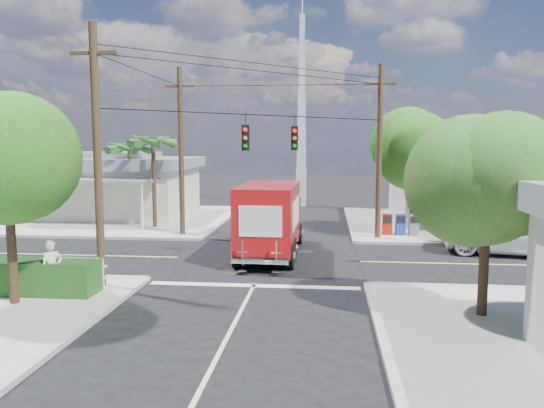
# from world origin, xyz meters

# --- Properties ---
(ground) EXTENTS (120.00, 120.00, 0.00)m
(ground) POSITION_xyz_m (0.00, 0.00, 0.00)
(ground) COLOR black
(ground) RESTS_ON ground
(sidewalk_ne) EXTENTS (14.12, 14.12, 0.14)m
(sidewalk_ne) POSITION_xyz_m (10.88, 10.88, 0.07)
(sidewalk_ne) COLOR #ABA69B
(sidewalk_ne) RESTS_ON ground
(sidewalk_nw) EXTENTS (14.12, 14.12, 0.14)m
(sidewalk_nw) POSITION_xyz_m (-10.88, 10.88, 0.07)
(sidewalk_nw) COLOR #ABA69B
(sidewalk_nw) RESTS_ON ground
(road_markings) EXTENTS (32.00, 32.00, 0.01)m
(road_markings) POSITION_xyz_m (0.00, -1.47, 0.01)
(road_markings) COLOR beige
(road_markings) RESTS_ON ground
(building_ne) EXTENTS (11.80, 10.20, 4.50)m
(building_ne) POSITION_xyz_m (12.50, 11.97, 2.32)
(building_ne) COLOR beige
(building_ne) RESTS_ON sidewalk_ne
(building_nw) EXTENTS (10.80, 10.20, 4.30)m
(building_nw) POSITION_xyz_m (-12.00, 12.46, 2.22)
(building_nw) COLOR beige
(building_nw) RESTS_ON sidewalk_nw
(radio_tower) EXTENTS (0.80, 0.80, 17.00)m
(radio_tower) POSITION_xyz_m (0.50, 20.00, 5.64)
(radio_tower) COLOR silver
(radio_tower) RESTS_ON ground
(tree_sw_front) EXTENTS (3.88, 3.78, 6.03)m
(tree_sw_front) POSITION_xyz_m (-6.99, -7.54, 4.33)
(tree_sw_front) COLOR #422D1C
(tree_sw_front) RESTS_ON sidewalk_sw
(tree_ne_front) EXTENTS (4.21, 4.14, 6.66)m
(tree_ne_front) POSITION_xyz_m (7.21, 6.76, 4.77)
(tree_ne_front) COLOR #422D1C
(tree_ne_front) RESTS_ON sidewalk_ne
(tree_ne_back) EXTENTS (3.77, 3.66, 5.82)m
(tree_ne_back) POSITION_xyz_m (9.81, 8.96, 4.19)
(tree_ne_back) COLOR #422D1C
(tree_ne_back) RESTS_ON sidewalk_ne
(tree_se) EXTENTS (3.67, 3.54, 5.62)m
(tree_se) POSITION_xyz_m (7.01, -7.24, 4.04)
(tree_se) COLOR #422D1C
(tree_se) RESTS_ON sidewalk_se
(palm_nw_front) EXTENTS (3.01, 3.08, 5.59)m
(palm_nw_front) POSITION_xyz_m (-7.50, 7.50, 5.04)
(palm_nw_front) COLOR #422D1C
(palm_nw_front) RESTS_ON sidewalk_nw
(palm_nw_back) EXTENTS (3.01, 3.08, 5.19)m
(palm_nw_back) POSITION_xyz_m (-9.50, 9.00, 4.67)
(palm_nw_back) COLOR #422D1C
(palm_nw_back) RESTS_ON sidewalk_nw
(utility_poles) EXTENTS (12.00, 10.68, 9.00)m
(utility_poles) POSITION_xyz_m (-1.58, 1.60, 4.67)
(utility_poles) COLOR #473321
(utility_poles) RESTS_ON ground
(picket_fence) EXTENTS (5.94, 0.06, 1.00)m
(picket_fence) POSITION_xyz_m (-7.80, -5.60, 0.68)
(picket_fence) COLOR silver
(picket_fence) RESTS_ON sidewalk_sw
(hedge_sw) EXTENTS (6.20, 1.20, 1.10)m
(hedge_sw) POSITION_xyz_m (-8.00, -6.40, 0.69)
(hedge_sw) COLOR #194017
(hedge_sw) RESTS_ON sidewalk_sw
(vending_boxes) EXTENTS (1.90, 0.50, 1.10)m
(vending_boxes) POSITION_xyz_m (6.50, 6.20, 0.69)
(vending_boxes) COLOR #AB160C
(vending_boxes) RESTS_ON sidewalk_ne
(delivery_truck) EXTENTS (2.52, 7.58, 3.26)m
(delivery_truck) POSITION_xyz_m (0.06, 0.88, 1.65)
(delivery_truck) COLOR black
(delivery_truck) RESTS_ON ground
(parked_car) EXTENTS (6.60, 3.90, 1.72)m
(parked_car) POSITION_xyz_m (11.06, 2.39, 0.86)
(parked_car) COLOR silver
(parked_car) RESTS_ON ground
(pedestrian) EXTENTS (0.77, 0.79, 1.82)m
(pedestrian) POSITION_xyz_m (-6.17, -6.72, 1.05)
(pedestrian) COLOR beige
(pedestrian) RESTS_ON sidewalk_sw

